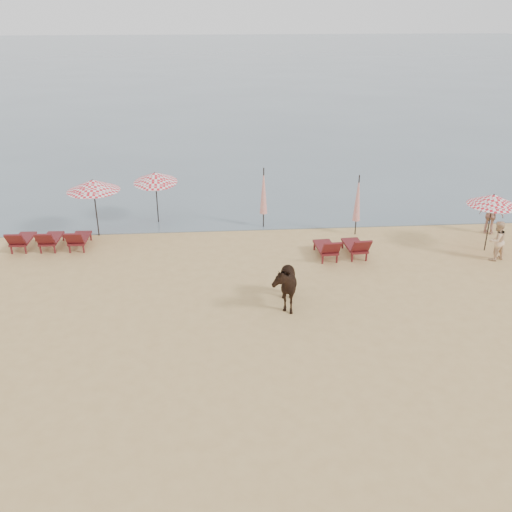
{
  "coord_description": "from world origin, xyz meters",
  "views": [
    {
      "loc": [
        -1.3,
        -12.0,
        8.83
      ],
      "look_at": [
        0.0,
        5.0,
        1.1
      ],
      "focal_mm": 40.0,
      "sensor_mm": 36.0,
      "label": 1
    }
  ],
  "objects_px": {
    "lounger_cluster_right": "(342,247)",
    "umbrella_open_right": "(493,200)",
    "beachgoer_right_b": "(491,215)",
    "umbrella_closed_left": "(264,191)",
    "umbrella_open_left_b": "(155,177)",
    "cow": "(283,283)",
    "umbrella_open_left_a": "(93,185)",
    "umbrella_closed_right": "(358,198)",
    "lounger_cluster_left": "(50,239)",
    "beachgoer_right_a": "(497,241)"
  },
  "relations": [
    {
      "from": "umbrella_open_right",
      "to": "beachgoer_right_b",
      "type": "relative_size",
      "value": 1.41
    },
    {
      "from": "lounger_cluster_right",
      "to": "umbrella_open_left_a",
      "type": "distance_m",
      "value": 9.99
    },
    {
      "from": "umbrella_open_left_a",
      "to": "umbrella_open_left_b",
      "type": "bearing_deg",
      "value": 38.13
    },
    {
      "from": "lounger_cluster_left",
      "to": "lounger_cluster_right",
      "type": "height_order",
      "value": "lounger_cluster_right"
    },
    {
      "from": "umbrella_open_left_b",
      "to": "umbrella_open_right",
      "type": "height_order",
      "value": "umbrella_open_left_b"
    },
    {
      "from": "umbrella_open_left_a",
      "to": "cow",
      "type": "distance_m",
      "value": 9.37
    },
    {
      "from": "lounger_cluster_right",
      "to": "umbrella_closed_left",
      "type": "xyz_separation_m",
      "value": [
        -2.62,
        3.32,
        1.14
      ]
    },
    {
      "from": "lounger_cluster_left",
      "to": "umbrella_open_right",
      "type": "xyz_separation_m",
      "value": [
        16.62,
        -1.37,
        1.61
      ]
    },
    {
      "from": "lounger_cluster_left",
      "to": "cow",
      "type": "distance_m",
      "value": 9.78
    },
    {
      "from": "lounger_cluster_right",
      "to": "umbrella_open_right",
      "type": "bearing_deg",
      "value": -1.13
    },
    {
      "from": "lounger_cluster_left",
      "to": "umbrella_closed_right",
      "type": "distance_m",
      "value": 12.11
    },
    {
      "from": "lounger_cluster_left",
      "to": "umbrella_open_left_a",
      "type": "xyz_separation_m",
      "value": [
        1.6,
        1.3,
        1.7
      ]
    },
    {
      "from": "beachgoer_right_a",
      "to": "cow",
      "type": "bearing_deg",
      "value": -1.83
    },
    {
      "from": "cow",
      "to": "umbrella_open_right",
      "type": "bearing_deg",
      "value": 25.82
    },
    {
      "from": "lounger_cluster_right",
      "to": "umbrella_closed_right",
      "type": "bearing_deg",
      "value": 61.1
    },
    {
      "from": "lounger_cluster_right",
      "to": "beachgoer_right_b",
      "type": "distance_m",
      "value": 6.83
    },
    {
      "from": "cow",
      "to": "beachgoer_right_b",
      "type": "relative_size",
      "value": 1.15
    },
    {
      "from": "lounger_cluster_left",
      "to": "umbrella_closed_right",
      "type": "height_order",
      "value": "umbrella_closed_right"
    },
    {
      "from": "beachgoer_right_a",
      "to": "umbrella_open_left_b",
      "type": "bearing_deg",
      "value": -41.4
    },
    {
      "from": "lounger_cluster_right",
      "to": "beachgoer_right_b",
      "type": "height_order",
      "value": "beachgoer_right_b"
    },
    {
      "from": "umbrella_open_left_b",
      "to": "lounger_cluster_right",
      "type": "bearing_deg",
      "value": -29.29
    },
    {
      "from": "umbrella_open_left_a",
      "to": "beachgoer_right_a",
      "type": "distance_m",
      "value": 15.45
    },
    {
      "from": "umbrella_open_right",
      "to": "umbrella_closed_left",
      "type": "distance_m",
      "value": 8.81
    },
    {
      "from": "umbrella_open_right",
      "to": "beachgoer_right_b",
      "type": "bearing_deg",
      "value": 40.73
    },
    {
      "from": "lounger_cluster_right",
      "to": "umbrella_open_left_a",
      "type": "xyz_separation_m",
      "value": [
        -9.4,
        2.93,
        1.68
      ]
    },
    {
      "from": "lounger_cluster_left",
      "to": "umbrella_open_left_b",
      "type": "distance_m",
      "value": 4.94
    },
    {
      "from": "umbrella_open_right",
      "to": "umbrella_closed_left",
      "type": "xyz_separation_m",
      "value": [
        -8.25,
        3.06,
        -0.45
      ]
    },
    {
      "from": "umbrella_open_left_a",
      "to": "cow",
      "type": "xyz_separation_m",
      "value": [
        6.79,
        -6.31,
        -1.35
      ]
    },
    {
      "from": "lounger_cluster_right",
      "to": "cow",
      "type": "bearing_deg",
      "value": -131.46
    },
    {
      "from": "lounger_cluster_left",
      "to": "beachgoer_right_b",
      "type": "distance_m",
      "value": 17.55
    },
    {
      "from": "umbrella_open_left_a",
      "to": "beachgoer_right_b",
      "type": "height_order",
      "value": "umbrella_open_left_a"
    },
    {
      "from": "umbrella_closed_right",
      "to": "lounger_cluster_right",
      "type": "bearing_deg",
      "value": -115.11
    },
    {
      "from": "umbrella_closed_right",
      "to": "beachgoer_right_b",
      "type": "distance_m",
      "value": 5.55
    },
    {
      "from": "lounger_cluster_left",
      "to": "umbrella_closed_left",
      "type": "height_order",
      "value": "umbrella_closed_left"
    },
    {
      "from": "umbrella_open_left_a",
      "to": "umbrella_open_right",
      "type": "bearing_deg",
      "value": -0.93
    },
    {
      "from": "umbrella_closed_left",
      "to": "beachgoer_right_a",
      "type": "height_order",
      "value": "umbrella_closed_left"
    },
    {
      "from": "umbrella_open_left_a",
      "to": "umbrella_open_left_b",
      "type": "relative_size",
      "value": 1.02
    },
    {
      "from": "lounger_cluster_right",
      "to": "umbrella_closed_left",
      "type": "relative_size",
      "value": 0.73
    },
    {
      "from": "umbrella_closed_right",
      "to": "beachgoer_right_a",
      "type": "xyz_separation_m",
      "value": [
        4.53,
        -2.82,
        -0.79
      ]
    },
    {
      "from": "lounger_cluster_left",
      "to": "beachgoer_right_b",
      "type": "height_order",
      "value": "beachgoer_right_b"
    },
    {
      "from": "umbrella_closed_left",
      "to": "umbrella_open_left_a",
      "type": "bearing_deg",
      "value": -176.71
    },
    {
      "from": "umbrella_open_left_b",
      "to": "beachgoer_right_a",
      "type": "xyz_separation_m",
      "value": [
        12.67,
        -4.78,
        -1.26
      ]
    },
    {
      "from": "umbrella_open_right",
      "to": "cow",
      "type": "relative_size",
      "value": 1.23
    },
    {
      "from": "beachgoer_right_a",
      "to": "beachgoer_right_b",
      "type": "distance_m",
      "value": 2.68
    },
    {
      "from": "cow",
      "to": "umbrella_open_left_a",
      "type": "bearing_deg",
      "value": 139.1
    },
    {
      "from": "cow",
      "to": "umbrella_open_left_b",
      "type": "bearing_deg",
      "value": 122.55
    },
    {
      "from": "lounger_cluster_right",
      "to": "beachgoer_right_a",
      "type": "bearing_deg",
      "value": -9.66
    },
    {
      "from": "umbrella_closed_right",
      "to": "cow",
      "type": "distance_m",
      "value": 6.75
    },
    {
      "from": "umbrella_open_left_b",
      "to": "umbrella_closed_right",
      "type": "relative_size",
      "value": 0.93
    },
    {
      "from": "umbrella_open_left_b",
      "to": "beachgoer_right_a",
      "type": "relative_size",
      "value": 1.55
    }
  ]
}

